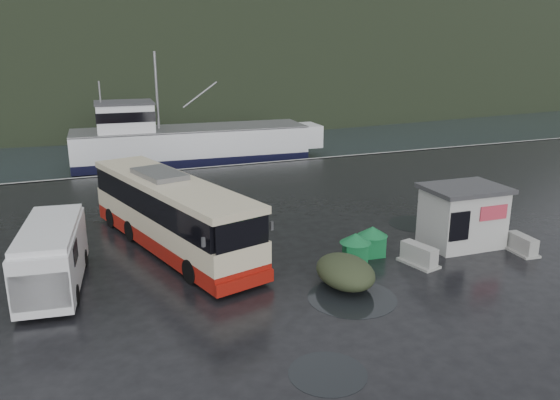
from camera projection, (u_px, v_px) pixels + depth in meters
name	position (u px, v px, depth m)	size (l,w,h in m)	color
ground	(272.00, 270.00, 22.56)	(160.00, 160.00, 0.00)	black
harbor_water	(96.00, 86.00, 120.84)	(300.00, 180.00, 0.02)	black
quay_edge	(177.00, 170.00, 40.43)	(160.00, 0.60, 1.50)	#999993
headland	(99.00, 64.00, 249.47)	(780.00, 540.00, 570.00)	black
coach_bus	(173.00, 247.00, 25.10)	(3.04, 12.17, 3.44)	beige
white_van	(56.00, 287.00, 21.06)	(2.08, 6.04, 2.53)	white
waste_bin_left	(371.00, 255.00, 24.19)	(0.97, 0.97, 1.35)	#116331
waste_bin_right	(355.00, 263.00, 23.33)	(0.97, 0.97, 1.35)	#116331
dome_tent	(345.00, 285.00, 21.18)	(2.08, 2.92, 1.15)	#2F3721
ticket_kiosk	(460.00, 245.00, 25.47)	(3.60, 2.73, 2.82)	#B8B8B3
jersey_barrier_a	(418.00, 264.00, 23.19)	(0.88, 1.75, 0.88)	#999993
jersey_barrier_b	(521.00, 253.00, 24.48)	(0.81, 1.62, 0.81)	#999993
fishing_trawler	(192.00, 147.00, 49.17)	(24.30, 5.34, 9.72)	white
puddles	(376.00, 278.00, 21.84)	(12.80, 12.88, 0.01)	black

